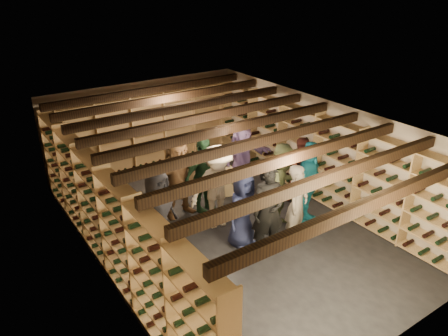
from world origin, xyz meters
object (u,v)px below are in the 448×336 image
person_2 (283,187)px  person_6 (243,210)px  person_1 (268,211)px  crate_stack_left (184,176)px  person_11 (242,158)px  person_3 (217,187)px  person_0 (158,212)px  person_4 (308,184)px  person_10 (203,175)px  person_7 (297,204)px  crate_loose (229,189)px  person_5 (179,177)px  person_8 (302,170)px  crate_stack_right (223,182)px

person_2 → person_6: (-1.09, -0.05, -0.16)m
person_1 → person_6: (-0.23, 0.50, -0.14)m
crate_stack_left → person_11: size_ratio=0.38×
person_1 → person_3: person_1 is taller
person_2 → person_11: bearing=72.2°
person_11 → person_1: bearing=-121.6°
person_0 → person_4: (3.07, -0.89, 0.09)m
person_3 → person_11: size_ratio=1.04×
person_10 → person_11: (1.29, 0.29, -0.01)m
person_0 → person_7: (2.45, -1.25, -0.02)m
crate_loose → person_2: bearing=-88.3°
person_1 → person_4: person_4 is taller
person_2 → person_0: bearing=154.7°
person_5 → person_1: bearing=-76.0°
person_4 → person_2: bearing=137.4°
person_0 → person_10: (1.51, 0.81, 0.04)m
person_1 → person_6: bearing=130.1°
crate_stack_left → person_10: bearing=-98.5°
crate_loose → person_7: person_7 is taller
person_4 → person_7: 0.72m
person_8 → person_10: person_10 is taller
crate_loose → person_3: person_3 is taller
crate_loose → crate_stack_left: bearing=133.4°
person_0 → person_6: size_ratio=1.09×
person_2 → person_4: size_ratio=1.00×
crate_stack_right → person_10: (-0.82, -0.40, 0.57)m
person_2 → person_3: bearing=134.1°
person_10 → person_11: person_10 is taller
person_4 → person_6: bearing=152.6°
crate_stack_right → person_2: bearing=-83.6°
crate_stack_right → person_8: 1.94m
person_2 → crate_stack_left: bearing=97.4°
person_8 → crate_loose: bearing=151.3°
person_6 → crate_stack_right: bearing=57.0°
person_3 → person_6: 0.88m
person_3 → person_2: bearing=-24.4°
crate_stack_right → person_6: person_6 is taller
crate_loose → person_0: size_ratio=0.29×
person_0 → person_2: person_2 is taller
person_11 → person_10: bearing=-173.7°
person_3 → crate_stack_left: bearing=93.9°
person_1 → person_6: 0.57m
person_8 → person_11: person_11 is taller
person_10 → person_11: bearing=-1.8°
person_7 → person_11: bearing=58.3°
person_2 → person_5: 2.30m
person_1 → person_7: person_1 is taller
crate_stack_right → person_2: 2.02m
person_2 → person_5: person_2 is taller
crate_stack_right → person_5: 1.48m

